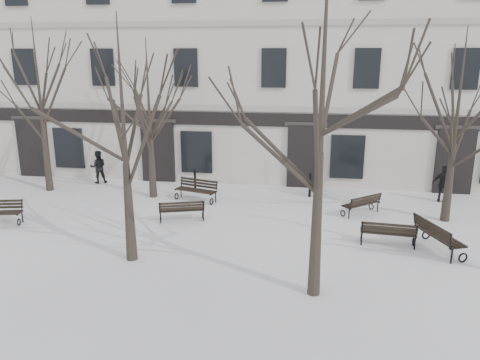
% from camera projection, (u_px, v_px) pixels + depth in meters
% --- Properties ---
extents(ground, '(100.00, 100.00, 0.00)m').
position_uv_depth(ground, '(186.00, 251.00, 14.76)').
color(ground, white).
rests_on(ground, ground).
extents(building, '(40.40, 10.20, 11.40)m').
position_uv_depth(building, '(245.00, 63.00, 25.67)').
color(building, '#B7B3A9').
rests_on(building, ground).
extents(tree_1, '(4.97, 4.97, 7.11)m').
position_uv_depth(tree_1, '(123.00, 112.00, 13.00)').
color(tree_1, black).
rests_on(tree_1, ground).
extents(tree_2, '(6.21, 6.21, 8.87)m').
position_uv_depth(tree_2, '(323.00, 75.00, 10.68)').
color(tree_2, black).
rests_on(tree_2, ground).
extents(tree_4, '(5.27, 5.27, 7.53)m').
position_uv_depth(tree_4, '(39.00, 85.00, 20.09)').
color(tree_4, black).
rests_on(tree_4, ground).
extents(tree_5, '(4.65, 4.65, 6.65)m').
position_uv_depth(tree_5, '(149.00, 100.00, 19.26)').
color(tree_5, black).
rests_on(tree_5, ground).
extents(tree_6, '(4.86, 4.86, 6.94)m').
position_uv_depth(tree_6, '(459.00, 103.00, 16.31)').
color(tree_6, black).
rests_on(tree_6, ground).
extents(bench_1, '(1.74, 1.07, 0.83)m').
position_uv_depth(bench_1, '(182.00, 210.00, 17.24)').
color(bench_1, black).
rests_on(bench_1, ground).
extents(bench_2, '(1.77, 0.77, 0.87)m').
position_uv_depth(bench_2, '(388.00, 232.00, 14.99)').
color(bench_2, black).
rests_on(bench_2, ground).
extents(bench_3, '(1.89, 1.13, 0.90)m').
position_uv_depth(bench_3, '(196.00, 189.00, 19.69)').
color(bench_3, black).
rests_on(bench_3, ground).
extents(bench_4, '(1.59, 1.49, 0.82)m').
position_uv_depth(bench_4, '(362.00, 204.00, 17.97)').
color(bench_4, black).
rests_on(bench_4, ground).
extents(bench_5, '(1.36, 2.05, 0.98)m').
position_uv_depth(bench_5, '(437.00, 235.00, 14.61)').
color(bench_5, black).
rests_on(bench_5, ground).
extents(bollard_a, '(0.13, 0.13, 0.98)m').
position_uv_depth(bollard_a, '(195.00, 179.00, 21.20)').
color(bollard_a, black).
rests_on(bollard_a, ground).
extents(bollard_b, '(0.14, 0.14, 1.08)m').
position_uv_depth(bollard_b, '(310.00, 184.00, 20.18)').
color(bollard_b, black).
rests_on(bollard_b, ground).
extents(pedestrian_b, '(0.95, 0.88, 1.57)m').
position_uv_depth(pedestrian_b, '(100.00, 183.00, 22.51)').
color(pedestrian_b, black).
rests_on(pedestrian_b, ground).
extents(pedestrian_c, '(0.97, 0.55, 1.56)m').
position_uv_depth(pedestrian_c, '(442.00, 202.00, 19.61)').
color(pedestrian_c, black).
rests_on(pedestrian_c, ground).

